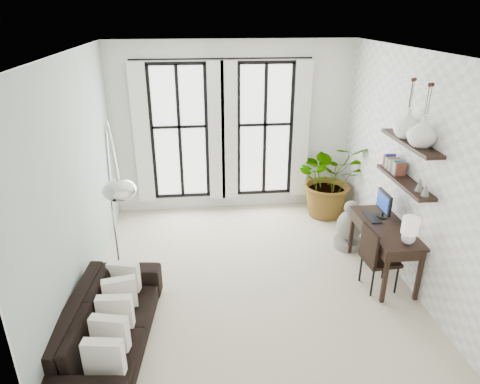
{
  "coord_description": "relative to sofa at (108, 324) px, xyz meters",
  "views": [
    {
      "loc": [
        -0.7,
        -5.32,
        3.67
      ],
      "look_at": [
        -0.1,
        0.3,
        1.25
      ],
      "focal_mm": 32.0,
      "sensor_mm": 36.0,
      "label": 1
    }
  ],
  "objects": [
    {
      "name": "vase_a",
      "position": [
        3.91,
        0.85,
        1.94
      ],
      "size": [
        0.37,
        0.37,
        0.38
      ],
      "primitive_type": "imported",
      "color": "white",
      "rests_on": "shelf_upper"
    },
    {
      "name": "desk_chair",
      "position": [
        3.5,
        0.8,
        0.22
      ],
      "size": [
        0.49,
        0.49,
        0.95
      ],
      "rotation": [
        0.0,
        0.0,
        0.08
      ],
      "color": "black",
      "rests_on": "floor"
    },
    {
      "name": "windows",
      "position": [
        1.6,
        3.68,
        1.23
      ],
      "size": [
        3.26,
        0.13,
        2.65
      ],
      "color": "white",
      "rests_on": "wall_back"
    },
    {
      "name": "vase_b",
      "position": [
        3.91,
        1.25,
        1.94
      ],
      "size": [
        0.37,
        0.37,
        0.38
      ],
      "primitive_type": "imported",
      "color": "white",
      "rests_on": "shelf_upper"
    },
    {
      "name": "sofa",
      "position": [
        0.0,
        0.0,
        0.0
      ],
      "size": [
        1.09,
        2.31,
        0.65
      ],
      "primitive_type": "imported",
      "rotation": [
        0.0,
        0.0,
        1.47
      ],
      "color": "black",
      "rests_on": "floor"
    },
    {
      "name": "wall_right",
      "position": [
        4.05,
        1.26,
        1.27
      ],
      "size": [
        0.0,
        5.0,
        5.0
      ],
      "primitive_type": "plane",
      "rotation": [
        1.57,
        0.0,
        -1.57
      ],
      "color": "white",
      "rests_on": "floor"
    },
    {
      "name": "desk",
      "position": [
        3.74,
        1.06,
        0.43
      ],
      "size": [
        0.59,
        1.39,
        1.21
      ],
      "color": "black",
      "rests_on": "floor"
    },
    {
      "name": "wall_back",
      "position": [
        1.8,
        3.76,
        1.27
      ],
      "size": [
        4.5,
        0.0,
        4.5
      ],
      "primitive_type": "plane",
      "rotation": [
        1.57,
        0.0,
        0.0
      ],
      "color": "white",
      "rests_on": "floor"
    },
    {
      "name": "arc_lamp",
      "position": [
        0.1,
        0.74,
        1.65
      ],
      "size": [
        0.76,
        1.77,
        2.56
      ],
      "color": "silver",
      "rests_on": "floor"
    },
    {
      "name": "wall_shelves",
      "position": [
        3.91,
        1.14,
        1.4
      ],
      "size": [
        0.25,
        1.3,
        0.6
      ],
      "color": "black",
      "rests_on": "wall_right"
    },
    {
      "name": "floor",
      "position": [
        1.8,
        1.26,
        -0.33
      ],
      "size": [
        5.0,
        5.0,
        0.0
      ],
      "primitive_type": "plane",
      "color": "beige",
      "rests_on": "ground"
    },
    {
      "name": "buddha",
      "position": [
        3.55,
        1.95,
        0.02
      ],
      "size": [
        0.46,
        0.46,
        0.83
      ],
      "color": "gray",
      "rests_on": "floor"
    },
    {
      "name": "plant",
      "position": [
        3.58,
        3.19,
        0.41
      ],
      "size": [
        1.4,
        1.23,
        1.48
      ],
      "primitive_type": "imported",
      "rotation": [
        0.0,
        0.0,
        0.06
      ],
      "color": "#2D7228",
      "rests_on": "floor"
    },
    {
      "name": "throw_pillows",
      "position": [
        0.1,
        -0.0,
        0.17
      ],
      "size": [
        0.4,
        1.52,
        0.4
      ],
      "color": "white",
      "rests_on": "sofa"
    },
    {
      "name": "wall_left",
      "position": [
        -0.45,
        1.26,
        1.27
      ],
      "size": [
        0.0,
        5.0,
        5.0
      ],
      "primitive_type": "plane",
      "rotation": [
        1.57,
        0.0,
        1.57
      ],
      "color": "#9EB1A3",
      "rests_on": "floor"
    },
    {
      "name": "ceiling",
      "position": [
        1.8,
        1.26,
        2.87
      ],
      "size": [
        5.0,
        5.0,
        0.0
      ],
      "primitive_type": "plane",
      "color": "white",
      "rests_on": "wall_back"
    }
  ]
}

